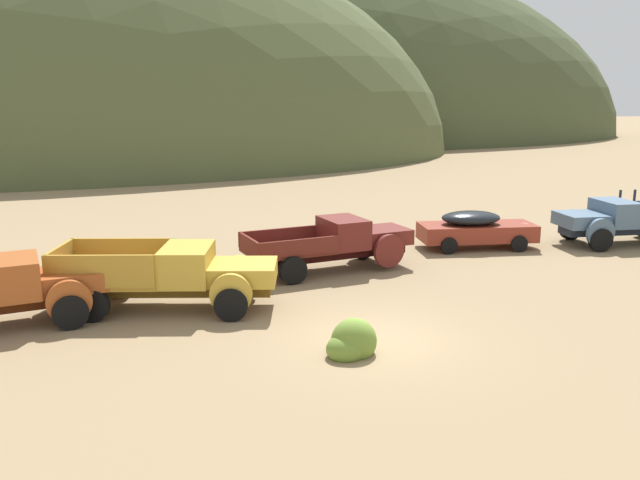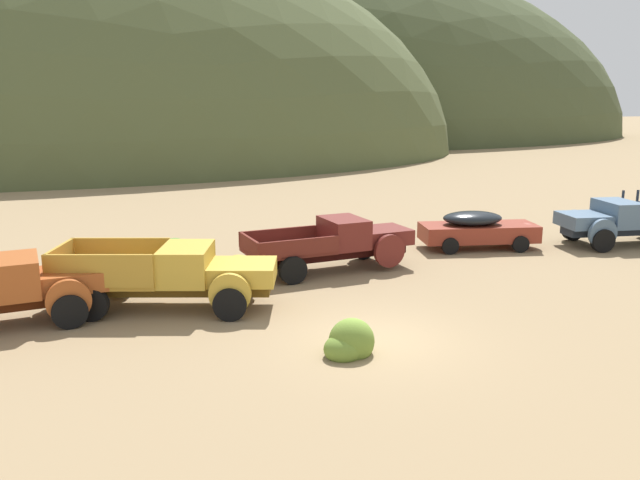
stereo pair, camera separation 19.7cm
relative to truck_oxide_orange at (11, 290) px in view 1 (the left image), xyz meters
The scene contains 10 objects.
ground_plane 10.08m from the truck_oxide_orange, 22.06° to the right, with size 300.00×300.00×0.00m, color #937A56.
hill_far_right 53.24m from the truck_oxide_orange, 96.08° to the left, with size 86.39×51.47×47.03m, color #4C5633.
hill_far_left 80.05m from the truck_oxide_orange, 71.61° to the left, with size 107.23×54.32×52.89m, color #424C2D.
truck_oxide_orange is the anchor object (origin of this frame).
truck_faded_yellow 4.62m from the truck_oxide_orange, ahead, with size 6.68×3.76×1.91m.
truck_oxblood 10.91m from the truck_oxide_orange, 16.87° to the left, with size 6.37×3.05×1.89m.
car_rust_red 17.72m from the truck_oxide_orange, 15.70° to the left, with size 5.19×2.50×1.57m.
truck_chalk_blue 23.26m from the truck_oxide_orange, ahead, with size 6.03×3.01×2.16m.
bush_front_left 8.12m from the truck_oxide_orange, 54.82° to the left, with size 1.24×1.24×0.98m.
bush_back_edge 9.50m from the truck_oxide_orange, 28.60° to the right, with size 1.31×1.09×1.16m.
Camera 1 is at (-5.77, -14.87, 6.22)m, focal length 36.34 mm.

